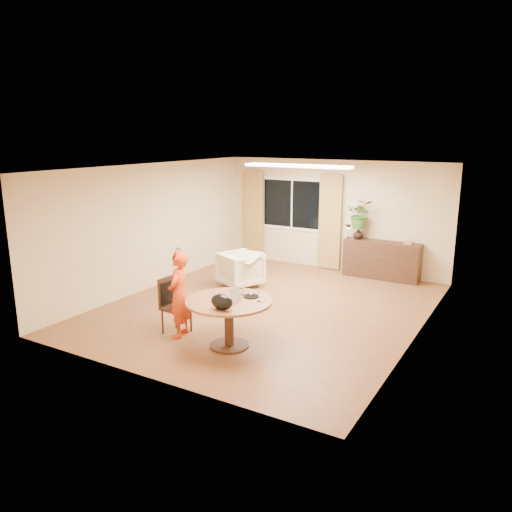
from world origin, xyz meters
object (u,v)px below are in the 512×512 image
Objects in this scene: dining_table at (229,310)px; dining_chair at (176,306)px; child at (179,294)px; armchair at (241,269)px; sideboard at (382,260)px.

dining_chair is (-1.04, 0.02, -0.13)m from dining_table.
armchair is at bearing 178.41° from child.
dining_table is at bearing 0.99° from dining_chair.
dining_chair reaches higher than dining_table.
child is (-0.91, -0.05, 0.11)m from dining_table.
armchair is at bearing 118.76° from dining_table.
dining_table is at bearing -100.59° from sideboard.
dining_chair reaches higher than armchair.
armchair is 0.48× the size of sideboard.
child is 5.24m from sideboard.
dining_chair is 2.78m from armchair.
armchair is (-0.61, 2.81, -0.33)m from child.
child is 2.89m from armchair.
child reaches higher than armchair.
dining_chair is at bearing 178.83° from dining_table.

